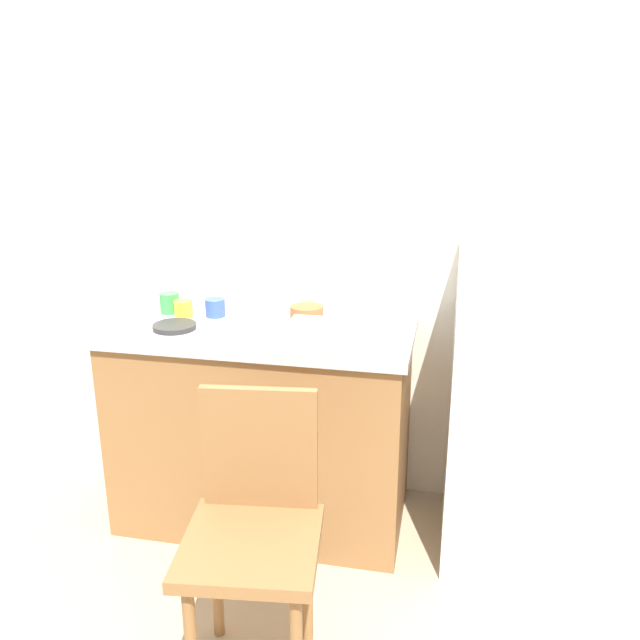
# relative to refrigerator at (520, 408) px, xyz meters

# --- Properties ---
(ground_plane) EXTENTS (8.00, 8.00, 0.00)m
(ground_plane) POSITION_rel_refrigerator_xyz_m (-0.85, -0.65, -0.60)
(ground_plane) COLOR tan
(back_wall) EXTENTS (4.80, 0.10, 2.63)m
(back_wall) POSITION_rel_refrigerator_xyz_m (-0.85, 0.35, 0.71)
(back_wall) COLOR silver
(back_wall) RESTS_ON ground_plane
(cabinet_base) EXTENTS (1.18, 0.60, 0.83)m
(cabinet_base) POSITION_rel_refrigerator_xyz_m (-1.02, -0.00, -0.18)
(cabinet_base) COLOR olive
(cabinet_base) RESTS_ON ground_plane
(countertop) EXTENTS (1.22, 0.64, 0.04)m
(countertop) POSITION_rel_refrigerator_xyz_m (-1.02, -0.00, 0.25)
(countertop) COLOR #B7B7BC
(countertop) RESTS_ON cabinet_base
(faucet) EXTENTS (0.02, 0.02, 0.23)m
(faucet) POSITION_rel_refrigerator_xyz_m (-1.15, 0.25, 0.38)
(faucet) COLOR #B7B7BC
(faucet) RESTS_ON countertop
(refrigerator) EXTENTS (0.53, 0.60, 1.20)m
(refrigerator) POSITION_rel_refrigerator_xyz_m (0.00, 0.00, 0.00)
(refrigerator) COLOR silver
(refrigerator) RESTS_ON ground_plane
(chair) EXTENTS (0.45, 0.45, 0.89)m
(chair) POSITION_rel_refrigerator_xyz_m (-0.82, -0.79, -0.10)
(chair) COLOR olive
(chair) RESTS_ON ground_plane
(dish_tray) EXTENTS (0.28, 0.20, 0.05)m
(dish_tray) POSITION_rel_refrigerator_xyz_m (-0.75, -0.10, 0.29)
(dish_tray) COLOR white
(dish_tray) RESTS_ON countertop
(terracotta_bowl) EXTENTS (0.14, 0.14, 0.05)m
(terracotta_bowl) POSITION_rel_refrigerator_xyz_m (-0.87, 0.13, 0.29)
(terracotta_bowl) COLOR #B25B33
(terracotta_bowl) RESTS_ON countertop
(hotplate) EXTENTS (0.17, 0.17, 0.02)m
(hotplate) POSITION_rel_refrigerator_xyz_m (-1.34, -0.13, 0.28)
(hotplate) COLOR #2D2D2D
(hotplate) RESTS_ON countertop
(cup_blue) EXTENTS (0.08, 0.08, 0.07)m
(cup_blue) POSITION_rel_refrigerator_xyz_m (-1.25, 0.07, 0.31)
(cup_blue) COLOR blue
(cup_blue) RESTS_ON countertop
(cup_yellow) EXTENTS (0.08, 0.08, 0.07)m
(cup_yellow) POSITION_rel_refrigerator_xyz_m (-1.37, 0.03, 0.31)
(cup_yellow) COLOR yellow
(cup_yellow) RESTS_ON countertop
(cup_green) EXTENTS (0.08, 0.08, 0.09)m
(cup_green) POSITION_rel_refrigerator_xyz_m (-1.45, 0.08, 0.31)
(cup_green) COLOR green
(cup_green) RESTS_ON countertop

